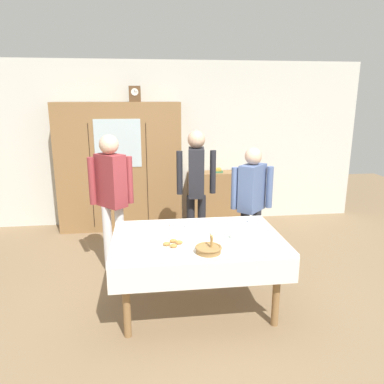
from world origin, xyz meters
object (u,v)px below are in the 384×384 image
Objects in this scene: bookshelf_low at (217,197)px; person_by_cabinet at (252,197)px; tea_cup_near_right at (173,224)px; bread_basket at (209,249)px; person_behind_table_right at (196,181)px; mantel_clock at (135,94)px; tea_cup_front_edge at (188,226)px; dining_table at (198,247)px; spoon_mid_right at (223,227)px; wall_cabinet at (120,167)px; book_stack at (218,170)px; tea_cup_mid_right at (252,221)px; spoon_center at (131,242)px; tea_cup_far_left at (215,233)px; tea_cup_mid_left at (234,236)px; pastry_plate at (173,245)px; spoon_far_right at (204,222)px; person_behind_table_left at (111,190)px; tea_cup_far_right at (138,227)px.

person_by_cabinet is (0.08, -1.77, 0.48)m from bookshelf_low.
tea_cup_near_right is 1.14m from person_by_cabinet.
bread_basket is 0.14× the size of person_behind_table_right.
mantel_clock reaches higher than tea_cup_front_edge.
spoon_mid_right reaches higher than dining_table.
book_stack is at bearing 1.79° from wall_cabinet.
book_stack is 1.56× the size of spoon_mid_right.
tea_cup_mid_right is (-0.07, -2.29, 0.36)m from bookshelf_low.
tea_cup_far_left is at bearing 5.80° from spoon_center.
tea_cup_near_right is at bearing -72.98° from wall_cabinet.
wall_cabinet is at bearing 95.47° from spoon_center.
dining_table is 14.00× the size of spoon_mid_right.
person_behind_table_right reaches higher than tea_cup_mid_left.
wall_cabinet reaches higher than book_stack.
tea_cup_mid_right is 0.08× the size of person_by_cabinet.
pastry_plate is at bearing -169.05° from tea_cup_mid_left.
tea_cup_mid_right is at bearing -60.53° from mantel_clock.
wall_cabinet reaches higher than tea_cup_near_right.
mantel_clock reaches higher than bookshelf_low.
tea_cup_far_left and tea_cup_mid_right have the same top height.
spoon_center is 1.62m from person_behind_table_right.
tea_cup_near_right is (-0.93, -2.30, -0.11)m from book_stack.
book_stack is at bearing 74.83° from dining_table.
spoon_far_right is 0.07× the size of person_behind_table_left.
tea_cup_far_right is at bearing -168.60° from spoon_far_right.
tea_cup_near_right is at bearing -179.57° from tea_cup_mid_right.
spoon_far_right reaches higher than dining_table.
tea_cup_mid_right is 1.05m from pastry_plate.
tea_cup_mid_left is 0.70m from tea_cup_near_right.
book_stack is 0.12× the size of person_by_cabinet.
tea_cup_front_edge is at bearing -1.81° from tea_cup_far_right.
spoon_center is 0.07× the size of person_behind_table_right.
bread_basket is at bearing -55.35° from person_behind_table_left.
spoon_far_right is at bearing 112.99° from tea_cup_mid_left.
tea_cup_front_edge is at bearing -108.13° from bookshelf_low.
wall_cabinet is 15.73× the size of tea_cup_far_right.
bread_basket is at bearing -107.92° from tea_cup_far_left.
tea_cup_mid_right is at bearing 54.71° from tea_cup_mid_left.
spoon_far_right is at bearing 14.92° from tea_cup_near_right.
spoon_center is at bearing -120.70° from person_behind_table_right.
tea_cup_far_left is 0.08× the size of person_behind_table_right.
spoon_center is at bearing 160.51° from pastry_plate.
tea_cup_far_right reaches higher than spoon_mid_right.
bread_basket is (0.04, -0.37, 0.13)m from dining_table.
wall_cabinet reaches higher than dining_table.
person_by_cabinet is (0.75, 1.24, 0.11)m from bread_basket.
tea_cup_far_right is 0.35m from spoon_center.
wall_cabinet is at bearing 103.03° from pastry_plate.
wall_cabinet reaches higher than tea_cup_far_right.
tea_cup_mid_left reaches higher than spoon_mid_right.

